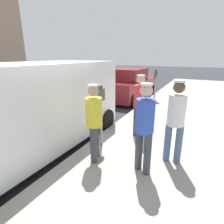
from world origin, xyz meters
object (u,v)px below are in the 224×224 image
Objects in this scene: parking_meter_far at (155,79)px; pedestrian_in_red at (140,102)px; pedestrian_in_blue at (145,124)px; parked_sedan_ahead at (129,85)px; parking_meter_near at (101,105)px; pedestrian_in_yellow at (94,119)px; parked_van at (28,107)px; pedestrian_in_white at (176,117)px.

parking_meter_far is 0.90× the size of pedestrian_in_red.
parking_meter_far is 6.18m from pedestrian_in_blue.
pedestrian_in_red reaches higher than parked_sedan_ahead.
pedestrian_in_blue reaches higher than parking_meter_near.
parking_meter_near is 0.72m from pedestrian_in_yellow.
parking_meter_near is 1.00× the size of parking_meter_far.
pedestrian_in_red is at bearing 110.87° from pedestrian_in_blue.
parking_meter_near is 0.90× the size of pedestrian_in_red.
pedestrian_in_red is at bearing 39.56° from parked_van.
pedestrian_in_yellow is 0.37× the size of parked_sedan_ahead.
pedestrian_in_blue is (1.26, -0.61, -0.05)m from parking_meter_near.
pedestrian_in_yellow is (-1.04, -0.06, -0.06)m from pedestrian_in_blue.
parking_meter_far is 0.89× the size of pedestrian_in_blue.
parked_van is 1.18× the size of parked_sedan_ahead.
parked_van reaches higher than parked_sedan_ahead.
pedestrian_in_white is 0.33× the size of parked_van.
parked_sedan_ahead is (-1.74, 6.44, -0.33)m from pedestrian_in_yellow.
parking_meter_near is at bearing 154.09° from pedestrian_in_blue.
parking_meter_far is at bearing 92.13° from pedestrian_in_yellow.
parked_sedan_ahead is at bearing 113.48° from pedestrian_in_blue.
pedestrian_in_blue is at bearing -25.91° from parking_meter_near.
pedestrian_in_yellow is (0.23, -0.67, -0.10)m from parking_meter_near.
parking_meter_far reaches higher than parked_sedan_ahead.
pedestrian_in_red is (0.66, -4.47, -0.07)m from parking_meter_far.
parked_van reaches higher than pedestrian_in_yellow.
pedestrian_in_blue is 0.39× the size of parked_sedan_ahead.
pedestrian_in_white reaches higher than pedestrian_in_yellow.
parked_sedan_ahead is (-1.51, 0.33, -0.43)m from parking_meter_far.
pedestrian_in_yellow reaches higher than parking_meter_far.
parked_van reaches higher than parking_meter_far.
parked_van is (-3.22, -0.80, 0.02)m from pedestrian_in_white.
pedestrian_in_white is 6.63m from parked_sedan_ahead.
parking_meter_near is 1.71m from parked_van.
parking_meter_far is 1.61m from parked_sedan_ahead.
pedestrian_in_red is 1.70m from pedestrian_in_yellow.
pedestrian_in_red is 2.80m from parked_van.
parked_sedan_ahead is at bearing 167.56° from parking_meter_far.
pedestrian_in_white is 0.39× the size of parked_sedan_ahead.
pedestrian_in_blue is 6.97m from parked_sedan_ahead.
pedestrian_in_yellow is at bearing 4.64° from parked_van.
pedestrian_in_red is at bearing -65.68° from parked_sedan_ahead.
parking_meter_near is at bearing 28.40° from parked_van.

